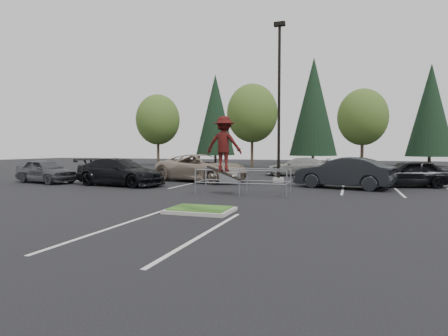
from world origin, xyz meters
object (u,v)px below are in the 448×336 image
(light_pole, at_px, (279,111))
(skateboarder, at_px, (224,144))
(conif_a, at_px, (215,115))
(conif_c, at_px, (431,110))
(car_l_tan, at_px, (201,168))
(car_far_silver, at_px, (298,167))
(decid_a, at_px, (158,121))
(car_l_black, at_px, (119,172))
(cart_corral, at_px, (233,178))
(car_l_grey, at_px, (45,171))
(conif_b, at_px, (313,107))
(decid_c, at_px, (362,119))
(car_r_charc, at_px, (343,173))
(decid_b, at_px, (252,115))
(car_r_black, at_px, (409,173))

(light_pole, height_order, skateboarder, light_pole)
(conif_a, bearing_deg, conif_c, -1.02)
(car_l_tan, bearing_deg, car_far_silver, -19.94)
(decid_a, relative_size, car_l_black, 1.60)
(light_pole, bearing_deg, cart_corral, -97.92)
(light_pole, relative_size, car_l_grey, 2.27)
(conif_b, distance_m, cart_corral, 35.96)
(conif_b, bearing_deg, decid_c, -60.68)
(decid_c, distance_m, car_l_grey, 30.36)
(decid_a, bearing_deg, conif_c, 16.48)
(car_l_grey, distance_m, car_r_charc, 18.19)
(decid_b, height_order, cart_corral, decid_b)
(conif_a, xyz_separation_m, car_r_black, (22.00, -28.50, -6.32))
(car_l_black, height_order, car_far_silver, car_l_black)
(conif_a, bearing_deg, decid_c, -26.96)
(cart_corral, bearing_deg, decid_b, 100.31)
(light_pole, height_order, car_r_black, light_pole)
(conif_a, distance_m, cart_corral, 37.84)
(light_pole, xyz_separation_m, car_l_grey, (-14.00, -5.00, -3.80))
(conif_a, xyz_separation_m, conif_b, (14.00, 0.50, 0.75))
(car_l_grey, bearing_deg, decid_a, 23.49)
(decid_b, distance_m, conif_c, 21.94)
(conif_c, bearing_deg, skateboarder, -107.54)
(light_pole, distance_m, decid_a, 25.86)
(conif_b, relative_size, car_far_silver, 2.90)
(conif_c, bearing_deg, decid_b, -155.86)
(skateboarder, bearing_deg, car_l_tan, -66.21)
(cart_corral, xyz_separation_m, car_far_silver, (1.35, 13.06, -0.05))
(conif_a, relative_size, car_r_charc, 2.52)
(decid_b, relative_size, decid_c, 1.15)
(light_pole, bearing_deg, car_r_black, -3.81)
(conif_c, relative_size, car_l_black, 2.25)
(conif_c, bearing_deg, car_far_silver, -121.69)
(conif_a, bearing_deg, car_r_charc, -58.68)
(light_pole, bearing_deg, car_l_grey, -160.35)
(skateboarder, xyz_separation_m, car_r_charc, (3.30, 10.60, -1.46))
(car_l_tan, distance_m, car_l_black, 5.45)
(decid_c, distance_m, conif_a, 22.50)
(car_l_grey, height_order, car_r_black, car_r_black)
(decid_b, distance_m, car_l_tan, 20.09)
(car_far_silver, bearing_deg, decid_b, -153.70)
(decid_a, xyz_separation_m, conif_a, (4.01, 9.97, 1.52))
(decid_c, relative_size, conif_c, 0.67)
(light_pole, height_order, conif_b, conif_b)
(decid_c, bearing_deg, light_pole, -107.11)
(conif_b, height_order, car_far_silver, conif_b)
(decid_a, xyz_separation_m, car_r_black, (26.01, -18.53, -4.81))
(car_l_tan, bearing_deg, conif_a, 35.53)
(decid_a, distance_m, car_l_grey, 23.96)
(decid_b, distance_m, car_r_black, 24.21)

